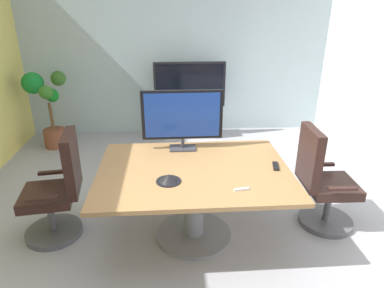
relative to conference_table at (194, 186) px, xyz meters
The scene contains 11 objects.
ground_plane 0.58m from the conference_table, 136.66° to the right, with size 7.39×7.39×0.00m, color #99999E.
wall_back_glass_partition 3.27m from the conference_table, 91.00° to the left, with size 5.30×0.10×2.99m, color #9EB2B7.
conference_table is the anchor object (origin of this frame).
office_chair_left 1.35m from the conference_table, behind, with size 0.62×0.60×1.09m.
office_chair_right 1.34m from the conference_table, ahead, with size 0.60×0.58×1.09m.
tv_monitor 0.74m from the conference_table, 99.65° to the left, with size 0.84×0.18×0.64m.
wall_display_unit 2.79m from the conference_table, 87.21° to the left, with size 1.20×0.36×1.31m.
potted_plant 3.30m from the conference_table, 130.87° to the left, with size 0.68×0.60×1.23m.
conference_phone 0.39m from the conference_table, 136.53° to the right, with size 0.22×0.22×0.07m.
remote_control 0.81m from the conference_table, ahead, with size 0.05×0.17×0.02m, color black.
whiteboard_marker 0.59m from the conference_table, 48.82° to the right, with size 0.13×0.02×0.02m, color silver.
Camera 1 is at (-0.16, -2.78, 2.21)m, focal length 31.64 mm.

